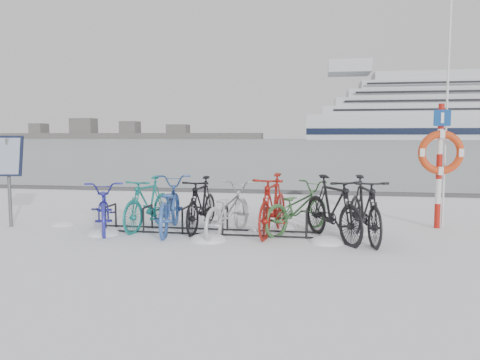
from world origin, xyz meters
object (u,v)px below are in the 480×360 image
Objects in this scene: lifebuoy_station at (441,153)px; cruise_ferry at (453,114)px; info_board at (7,161)px; bike_rack at (205,222)px.

cruise_ferry is at bearing 75.06° from lifebuoy_station.
info_board is 0.41× the size of lifebuoy_station.
cruise_ferry reaches higher than lifebuoy_station.
lifebuoy_station is 0.03× the size of cruise_ferry.
info_board is at bearing -178.13° from bike_rack.
lifebuoy_station reaches higher than info_board.
cruise_ferry is (56.16, 210.45, 10.14)m from lifebuoy_station.
bike_rack is 3.93m from info_board.
bike_rack is 220.23m from cruise_ferry.
lifebuoy_station is 218.05m from cruise_ferry.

